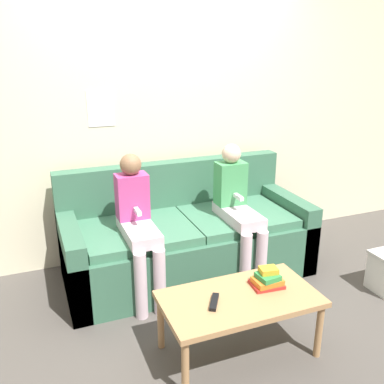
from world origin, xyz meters
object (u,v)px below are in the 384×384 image
(couch, at_px, (186,239))
(coffee_table, at_px, (240,303))
(person_left, at_px, (138,222))
(person_right, at_px, (238,207))
(tv_remote, at_px, (214,302))

(couch, distance_m, coffee_table, 1.09)
(coffee_table, xyz_separation_m, person_left, (-0.41, 0.87, 0.26))
(coffee_table, bearing_deg, person_right, 63.79)
(couch, xyz_separation_m, tv_remote, (-0.24, -1.10, 0.12))
(person_left, xyz_separation_m, person_right, (0.84, 0.00, 0.00))
(person_right, height_order, tv_remote, person_right)
(person_right, relative_size, tv_remote, 6.73)
(tv_remote, bearing_deg, coffee_table, 35.06)
(coffee_table, relative_size, person_left, 0.88)
(couch, xyz_separation_m, person_right, (0.37, -0.21, 0.32))
(couch, height_order, coffee_table, couch)
(couch, distance_m, tv_remote, 1.13)
(person_left, distance_m, person_right, 0.84)
(person_left, xyz_separation_m, tv_remote, (0.23, -0.89, -0.21))
(person_left, bearing_deg, couch, 24.72)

